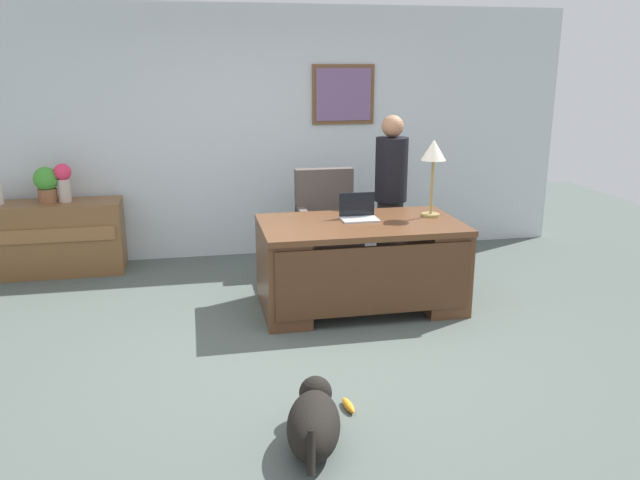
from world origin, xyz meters
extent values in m
plane|color=#4C5651|center=(0.00, 0.00, 0.00)|extent=(12.00, 12.00, 0.00)
cube|color=silver|center=(0.00, 2.60, 1.35)|extent=(7.00, 0.12, 2.70)
cube|color=brown|center=(0.93, 2.52, 1.76)|extent=(0.69, 0.03, 0.64)
cube|color=slate|center=(0.93, 2.50, 1.76)|extent=(0.61, 0.01, 0.56)
cube|color=brown|center=(0.66, 0.72, 0.75)|extent=(1.73, 0.99, 0.05)
cube|color=brown|center=(-0.03, 0.72, 0.36)|extent=(0.36, 0.93, 0.72)
cube|color=brown|center=(1.34, 0.72, 0.36)|extent=(0.36, 0.93, 0.72)
cube|color=#4E2F1C|center=(0.66, 0.25, 0.40)|extent=(1.63, 0.04, 0.58)
cube|color=brown|center=(-2.22, 2.25, 0.37)|extent=(1.47, 0.48, 0.74)
cube|color=brown|center=(-2.22, 2.00, 0.46)|extent=(1.37, 0.02, 0.14)
cube|color=#564C47|center=(0.58, 1.66, 0.37)|extent=(0.60, 0.58, 0.18)
cylinder|color=black|center=(0.58, 1.66, 0.14)|extent=(0.10, 0.10, 0.28)
cylinder|color=black|center=(0.58, 1.66, 0.03)|extent=(0.52, 0.52, 0.05)
cube|color=#564C47|center=(0.58, 1.90, 0.76)|extent=(0.60, 0.12, 0.59)
cube|color=#564C47|center=(0.32, 1.66, 0.57)|extent=(0.08, 0.50, 0.22)
cube|color=#564C47|center=(0.84, 1.66, 0.57)|extent=(0.08, 0.50, 0.22)
cylinder|color=#262323|center=(1.18, 1.51, 0.39)|extent=(0.26, 0.26, 0.77)
cylinder|color=black|center=(1.18, 1.51, 1.09)|extent=(0.32, 0.32, 0.63)
sphere|color=#AB7555|center=(1.18, 1.51, 1.51)|extent=(0.21, 0.21, 0.21)
ellipsoid|color=black|center=(-0.16, -1.36, 0.15)|extent=(0.43, 0.64, 0.30)
sphere|color=black|center=(-0.09, -1.08, 0.19)|extent=(0.20, 0.20, 0.20)
cylinder|color=black|center=(-0.23, -1.65, 0.17)|extent=(0.08, 0.15, 0.21)
cube|color=#B2B5BA|center=(0.67, 0.78, 0.78)|extent=(0.32, 0.22, 0.01)
cube|color=black|center=(0.67, 0.89, 0.89)|extent=(0.32, 0.01, 0.21)
cylinder|color=#9E8447|center=(1.33, 0.81, 0.78)|extent=(0.16, 0.16, 0.02)
cylinder|color=#9E8447|center=(1.33, 0.81, 1.04)|extent=(0.02, 0.02, 0.48)
cone|color=silver|center=(1.33, 0.81, 1.37)|extent=(0.22, 0.22, 0.18)
cylinder|color=#C4B1A4|center=(-2.02, 2.25, 0.86)|extent=(0.12, 0.12, 0.23)
sphere|color=#F2335C|center=(-2.02, 2.25, 1.05)|extent=(0.17, 0.17, 0.17)
cylinder|color=brown|center=(-2.18, 2.25, 0.81)|extent=(0.18, 0.18, 0.14)
sphere|color=green|center=(-2.18, 2.25, 0.98)|extent=(0.24, 0.24, 0.24)
ellipsoid|color=orange|center=(0.14, -0.98, 0.03)|extent=(0.07, 0.18, 0.05)
camera|label=1|loc=(-0.75, -4.46, 2.10)|focal=35.85mm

